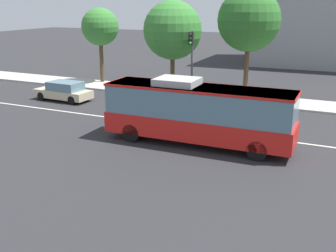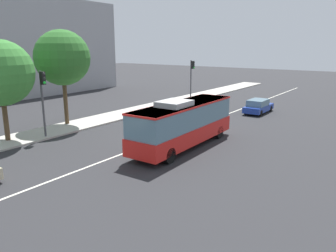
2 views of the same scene
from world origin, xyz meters
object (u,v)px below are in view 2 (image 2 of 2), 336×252
(transit_bus, at_px, (183,122))
(traffic_light_mid_block, at_px, (192,74))
(street_tree_kerbside_centre, at_px, (62,58))
(street_tree_kerbside_right, at_px, (0,73))
(sedan_black, at_px, (204,105))
(traffic_light_near_corner, at_px, (43,93))
(sedan_blue, at_px, (258,106))

(transit_bus, distance_m, traffic_light_mid_block, 19.35)
(transit_bus, distance_m, street_tree_kerbside_centre, 12.83)
(street_tree_kerbside_centre, bearing_deg, street_tree_kerbside_right, -172.53)
(transit_bus, distance_m, sedan_black, 12.88)
(street_tree_kerbside_centre, xyz_separation_m, street_tree_kerbside_right, (-5.99, -0.79, -0.86))
(traffic_light_near_corner, height_order, street_tree_kerbside_centre, street_tree_kerbside_centre)
(sedan_black, relative_size, street_tree_kerbside_right, 0.61)
(transit_bus, relative_size, street_tree_kerbside_right, 1.34)
(transit_bus, relative_size, traffic_light_mid_block, 1.93)
(sedan_black, xyz_separation_m, sedan_blue, (2.91, -4.92, 0.00))
(sedan_blue, bearing_deg, street_tree_kerbside_centre, 141.83)
(sedan_blue, bearing_deg, sedan_black, 120.72)
(sedan_blue, bearing_deg, traffic_light_near_corner, 152.96)
(sedan_blue, xyz_separation_m, street_tree_kerbside_centre, (-15.31, 12.07, 5.23))
(traffic_light_mid_block, bearing_deg, sedan_blue, -9.43)
(sedan_blue, distance_m, traffic_light_mid_block, 10.12)
(sedan_blue, xyz_separation_m, traffic_light_mid_block, (1.98, 9.51, 2.84))
(sedan_blue, height_order, traffic_light_mid_block, traffic_light_mid_block)
(traffic_light_mid_block, xyz_separation_m, street_tree_kerbside_centre, (-17.29, 2.56, 2.39))
(traffic_light_mid_block, bearing_deg, transit_bus, -57.86)
(traffic_light_near_corner, xyz_separation_m, street_tree_kerbside_right, (-2.27, 1.53, 1.53))
(transit_bus, relative_size, sedan_black, 2.21)
(traffic_light_mid_block, relative_size, street_tree_kerbside_centre, 0.62)
(traffic_light_near_corner, bearing_deg, sedan_blue, 61.53)
(traffic_light_near_corner, relative_size, street_tree_kerbside_right, 0.70)
(sedan_blue, xyz_separation_m, street_tree_kerbside_right, (-21.30, 11.28, 4.37))
(traffic_light_near_corner, height_order, street_tree_kerbside_right, street_tree_kerbside_right)
(traffic_light_mid_block, bearing_deg, street_tree_kerbside_centre, -96.06)
(traffic_light_near_corner, bearing_deg, street_tree_kerbside_right, -125.35)
(traffic_light_near_corner, distance_m, traffic_light_mid_block, 21.02)
(street_tree_kerbside_centre, height_order, street_tree_kerbside_right, street_tree_kerbside_centre)
(traffic_light_mid_block, bearing_deg, street_tree_kerbside_right, -92.00)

